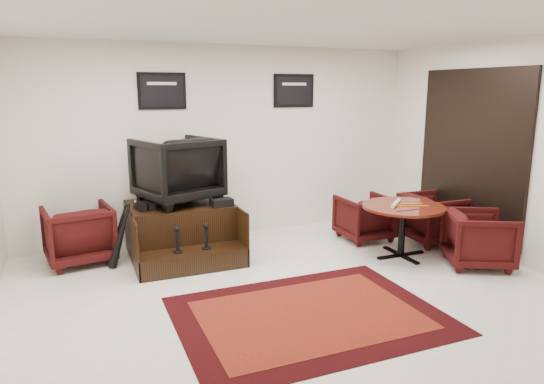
{
  "coord_description": "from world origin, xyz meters",
  "views": [
    {
      "loc": [
        -2.1,
        -4.39,
        2.18
      ],
      "look_at": [
        0.09,
        0.9,
        0.96
      ],
      "focal_mm": 32.0,
      "sensor_mm": 36.0,
      "label": 1
    }
  ],
  "objects": [
    {
      "name": "table_chair_window",
      "position": [
        2.63,
        0.96,
        0.39
      ],
      "size": [
        0.72,
        0.77,
        0.78
      ],
      "primitive_type": "imported",
      "rotation": [
        0.0,
        0.0,
        1.55
      ],
      "color": "black",
      "rests_on": "ground"
    },
    {
      "name": "umbrella_hooked",
      "position": [
        -1.66,
        1.78,
        0.39
      ],
      "size": [
        0.29,
        0.11,
        0.78
      ],
      "primitive_type": null,
      "color": "black",
      "rests_on": "ground"
    },
    {
      "name": "ground",
      "position": [
        0.0,
        0.0,
        0.0
      ],
      "size": [
        6.0,
        6.0,
        0.0
      ],
      "primitive_type": "plane",
      "color": "white",
      "rests_on": "ground"
    },
    {
      "name": "table_clutter",
      "position": [
        1.86,
        0.55,
        0.7
      ],
      "size": [
        0.57,
        0.35,
        0.01
      ],
      "color": "orange",
      "rests_on": "meeting_table"
    },
    {
      "name": "paper_roll",
      "position": [
        1.74,
        0.67,
        0.72
      ],
      "size": [
        0.34,
        0.32,
        0.05
      ],
      "primitive_type": "cylinder",
      "rotation": [
        0.0,
        1.57,
        0.74
      ],
      "color": "white",
      "rests_on": "meeting_table"
    },
    {
      "name": "meeting_table",
      "position": [
        1.82,
        0.62,
        0.61
      ],
      "size": [
        1.06,
        1.06,
        0.69
      ],
      "color": "#4D190B",
      "rests_on": "ground"
    },
    {
      "name": "polish_kit",
      "position": [
        -0.37,
        1.51,
        0.74
      ],
      "size": [
        0.29,
        0.21,
        0.1
      ],
      "primitive_type": "cube",
      "rotation": [
        0.0,
        0.0,
        0.09
      ],
      "color": "black",
      "rests_on": "shine_podium"
    },
    {
      "name": "shine_podium",
      "position": [
        -0.85,
        1.78,
        0.32
      ],
      "size": [
        1.34,
        1.38,
        0.69
      ],
      "color": "black",
      "rests_on": "ground"
    },
    {
      "name": "area_rug",
      "position": [
        -0.08,
        -0.47,
        0.01
      ],
      "size": [
        2.54,
        1.91,
        0.01
      ],
      "color": "black",
      "rests_on": "ground"
    },
    {
      "name": "shine_chair",
      "position": [
        -0.85,
        1.92,
        1.18
      ],
      "size": [
        1.17,
        1.14,
        0.97
      ],
      "primitive_type": "imported",
      "rotation": [
        0.0,
        0.0,
        3.46
      ],
      "color": "black",
      "rests_on": "shine_podium"
    },
    {
      "name": "table_chair_back",
      "position": [
        1.79,
        1.45,
        0.36
      ],
      "size": [
        0.7,
        0.66,
        0.72
      ],
      "primitive_type": "imported",
      "rotation": [
        0.0,
        0.0,
        3.14
      ],
      "color": "black",
      "rests_on": "ground"
    },
    {
      "name": "table_chair_corner",
      "position": [
        2.49,
        -0.03,
        0.38
      ],
      "size": [
        0.96,
        0.98,
        0.76
      ],
      "primitive_type": "imported",
      "rotation": [
        0.0,
        0.0,
        1.1
      ],
      "color": "black",
      "rests_on": "ground"
    },
    {
      "name": "room_shell",
      "position": [
        0.41,
        0.12,
        1.79
      ],
      "size": [
        6.02,
        5.02,
        2.81
      ],
      "color": "silver",
      "rests_on": "ground"
    },
    {
      "name": "shoes_pair",
      "position": [
        -1.32,
        1.7,
        0.74
      ],
      "size": [
        0.26,
        0.29,
        0.09
      ],
      "color": "black",
      "rests_on": "shine_podium"
    },
    {
      "name": "armchair_side",
      "position": [
        -2.11,
        2.01,
        0.41
      ],
      "size": [
        0.9,
        0.85,
        0.81
      ],
      "primitive_type": "imported",
      "rotation": [
        0.0,
        0.0,
        3.3
      ],
      "color": "black",
      "rests_on": "ground"
    },
    {
      "name": "umbrella_black",
      "position": [
        -1.63,
        1.62,
        0.42
      ],
      "size": [
        0.31,
        0.12,
        0.83
      ],
      "primitive_type": null,
      "color": "black",
      "rests_on": "ground"
    }
  ]
}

